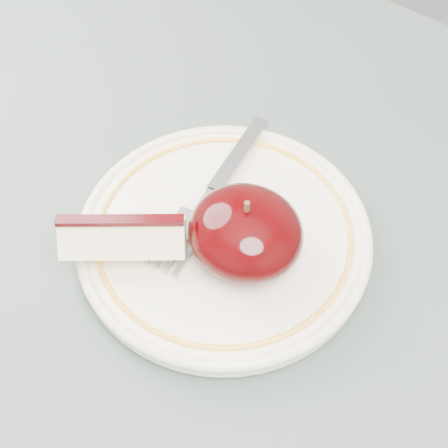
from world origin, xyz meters
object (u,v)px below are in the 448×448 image
Objects in this scene: table at (104,339)px; plate at (224,235)px; apple_half at (246,232)px; fork at (213,192)px.

plate reaches higher than table.
apple_half is at bearing 47.62° from table.
plate is 2.69× the size of apple_half.
fork is (0.03, 0.11, 0.11)m from table.
plate is at bearing 58.69° from table.
table is 5.35× the size of fork.
fork is (-0.03, 0.02, 0.01)m from plate.
table is 4.06× the size of plate.
plate is at bearing 167.96° from apple_half.
plate is 0.04m from apple_half.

